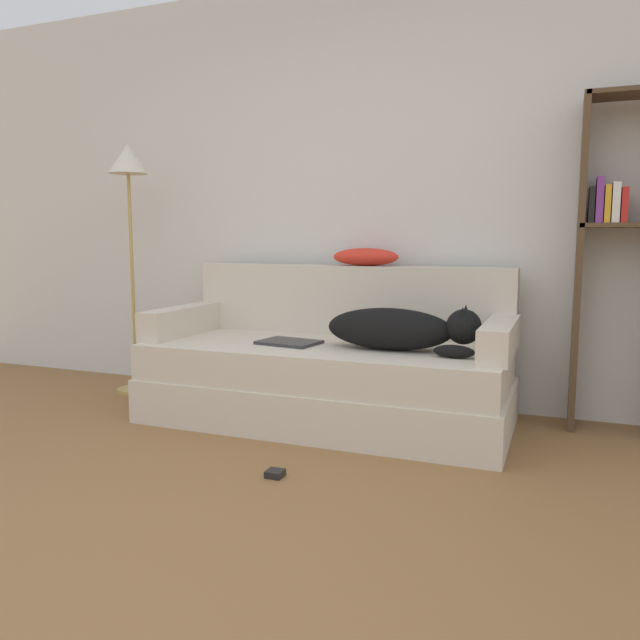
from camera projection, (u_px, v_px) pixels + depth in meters
The scene contains 12 objects.
ground_plane at pixel (148, 589), 1.90m from camera, with size 20.00×20.00×0.00m, color olive.
wall_back at pixel (379, 193), 3.99m from camera, with size 7.15×0.06×2.70m.
couch at pixel (326, 383), 3.63m from camera, with size 2.09×0.94×0.46m.
couch_backrest at pixel (349, 300), 3.94m from camera, with size 2.05×0.15×0.44m.
couch_arm_left at pixel (183, 321), 3.94m from camera, with size 0.15×0.75×0.18m.
couch_arm_right at pixel (500, 339), 3.23m from camera, with size 0.15×0.75×0.18m.
dog at pixel (400, 329), 3.37m from camera, with size 0.84×0.28×0.26m.
laptop at pixel (289, 342), 3.60m from camera, with size 0.36×0.29×0.02m.
throw_pillow at pixel (366, 257), 3.87m from camera, with size 0.42×0.20×0.11m.
bookshelf at pixel (621, 245), 3.35m from camera, with size 0.47×0.26×1.83m.
floor_lamp at pixel (129, 192), 4.19m from camera, with size 0.26×0.26×1.68m.
power_adapter at pixel (275, 474), 2.79m from camera, with size 0.08×0.08×0.03m.
Camera 1 is at (1.15, -1.46, 1.06)m, focal length 35.00 mm.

